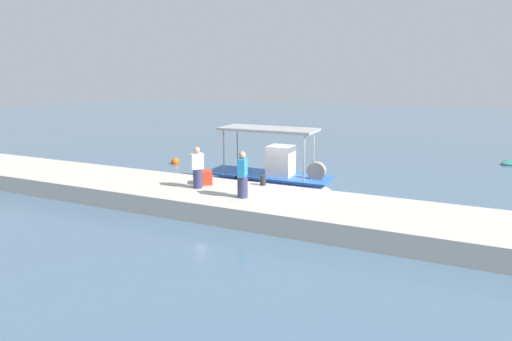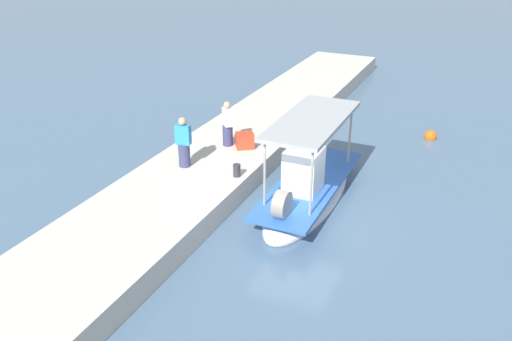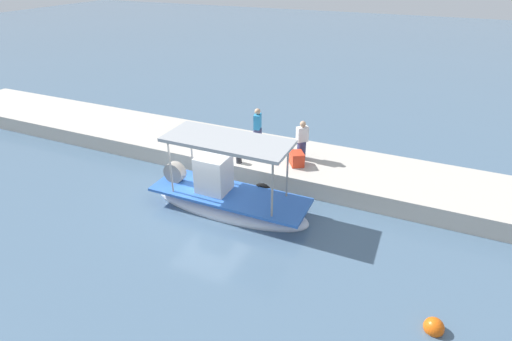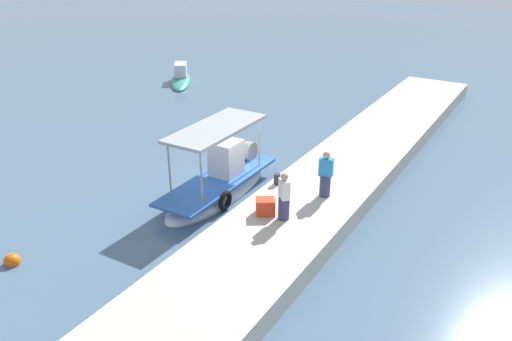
# 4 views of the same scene
# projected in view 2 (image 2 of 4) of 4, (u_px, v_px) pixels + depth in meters

# --- Properties ---
(ground_plane) EXTENTS (120.00, 120.00, 0.00)m
(ground_plane) POSITION_uv_depth(u_px,v_px,m) (298.00, 213.00, 16.26)
(ground_plane) COLOR slate
(dock_quay) EXTENTS (36.00, 3.62, 0.72)m
(dock_quay) POSITION_uv_depth(u_px,v_px,m) (194.00, 181.00, 17.48)
(dock_quay) COLOR beige
(dock_quay) RESTS_ON ground_plane
(main_fishing_boat) EXTENTS (6.02, 1.95, 3.12)m
(main_fishing_boat) POSITION_uv_depth(u_px,v_px,m) (308.00, 189.00, 16.73)
(main_fishing_boat) COLOR silver
(main_fishing_boat) RESTS_ON ground_plane
(fisherman_near_bollard) EXTENTS (0.44, 0.52, 1.70)m
(fisherman_near_bollard) POSITION_uv_depth(u_px,v_px,m) (184.00, 144.00, 17.33)
(fisherman_near_bollard) COLOR #373A60
(fisherman_near_bollard) RESTS_ON dock_quay
(fisherman_by_crate) EXTENTS (0.51, 0.51, 1.64)m
(fisherman_by_crate) POSITION_uv_depth(u_px,v_px,m) (227.00, 126.00, 18.97)
(fisherman_by_crate) COLOR navy
(fisherman_by_crate) RESTS_ON dock_quay
(mooring_bollard) EXTENTS (0.24, 0.24, 0.41)m
(mooring_bollard) POSITION_uv_depth(u_px,v_px,m) (237.00, 170.00, 16.87)
(mooring_bollard) COLOR #2D2D33
(mooring_bollard) RESTS_ON dock_quay
(cargo_crate) EXTENTS (0.75, 0.79, 0.55)m
(cargo_crate) POSITION_uv_depth(u_px,v_px,m) (245.00, 141.00, 18.95)
(cargo_crate) COLOR red
(cargo_crate) RESTS_ON dock_quay
(marker_buoy) EXTENTS (0.50, 0.50, 0.50)m
(marker_buoy) POSITION_uv_depth(u_px,v_px,m) (430.00, 136.00, 21.75)
(marker_buoy) COLOR #E85A10
(marker_buoy) RESTS_ON ground_plane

